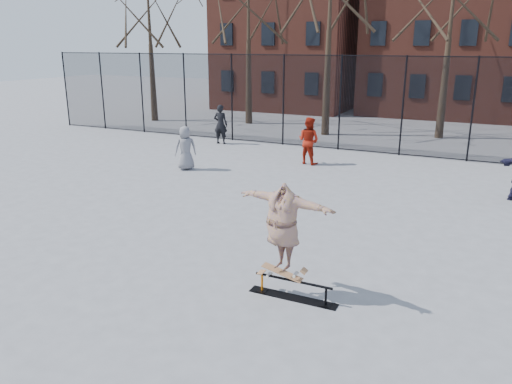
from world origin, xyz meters
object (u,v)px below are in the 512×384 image
at_px(skateboard, 282,275).
at_px(skater, 283,231).
at_px(bystander_black, 221,124).
at_px(skate_rail, 293,291).
at_px(bystander_grey, 186,148).
at_px(bystander_red, 309,141).

height_order(skateboard, skater, skater).
xyz_separation_m(skateboard, skater, (0.00, -0.00, 0.84)).
bearing_deg(bystander_black, skate_rail, 118.52).
distance_m(skate_rail, bystander_grey, 10.18).
bearing_deg(bystander_red, bystander_black, -8.85).
bearing_deg(skateboard, bystander_black, 123.70).
relative_size(skateboard, skater, 0.43).
bearing_deg(skateboard, skate_rail, 0.00).
height_order(skateboard, bystander_red, bystander_red).
bearing_deg(skater, bystander_red, 117.92).
relative_size(skater, bystander_grey, 1.22).
bearing_deg(bystander_red, skateboard, 120.56).
distance_m(skateboard, bystander_black, 14.61).
xyz_separation_m(skate_rail, skateboard, (-0.22, -0.00, 0.27)).
xyz_separation_m(bystander_black, bystander_red, (4.98, -2.03, -0.00)).
height_order(skater, bystander_red, skater).
xyz_separation_m(skateboard, bystander_red, (-3.13, 10.11, 0.48)).
bearing_deg(bystander_grey, skater, 93.86).
distance_m(skateboard, skater, 0.84).
relative_size(skate_rail, bystander_red, 0.93).
xyz_separation_m(bystander_grey, bystander_red, (3.71, 2.81, 0.09)).
distance_m(bystander_grey, bystander_black, 5.00).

